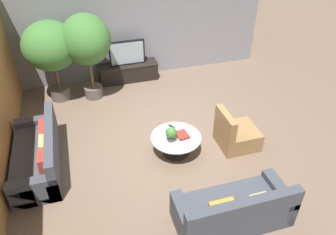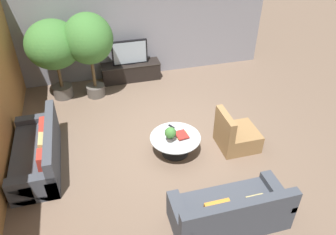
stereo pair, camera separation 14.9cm
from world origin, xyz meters
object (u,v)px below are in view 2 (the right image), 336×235
at_px(potted_palm_corner, 89,41).
at_px(potted_plant_tabletop, 170,134).
at_px(television, 130,52).
at_px(media_console, 131,71).
at_px(couch_by_wall, 39,153).
at_px(potted_palm_tall, 53,46).
at_px(coffee_table, 175,142).
at_px(armchair_wicker, 236,136).
at_px(couch_near_entry, 230,212).

distance_m(potted_palm_corner, potted_plant_tabletop, 3.23).
xyz_separation_m(television, potted_plant_tabletop, (0.21, -3.43, -0.25)).
relative_size(media_console, couch_by_wall, 0.80).
distance_m(media_console, couch_by_wall, 3.81).
height_order(potted_palm_tall, potted_palm_corner, potted_palm_corner).
xyz_separation_m(couch_by_wall, potted_palm_corner, (1.30, 2.38, 1.24)).
xyz_separation_m(coffee_table, armchair_wicker, (1.29, -0.13, -0.02)).
xyz_separation_m(couch_near_entry, potted_palm_tall, (-2.59, 4.82, 1.13)).
height_order(television, potted_palm_corner, potted_palm_corner).
distance_m(television, armchair_wicker, 3.88).
distance_m(coffee_table, couch_by_wall, 2.72).
bearing_deg(television, potted_palm_corner, -149.78).
height_order(television, potted_palm_tall, potted_palm_tall).
distance_m(media_console, armchair_wicker, 3.84).
bearing_deg(television, couch_near_entry, -82.46).
height_order(armchair_wicker, potted_plant_tabletop, armchair_wicker).
distance_m(media_console, television, 0.57).
bearing_deg(couch_by_wall, media_console, 141.77).
bearing_deg(coffee_table, potted_plant_tabletop, -147.77).
xyz_separation_m(couch_by_wall, couch_near_entry, (3.05, -2.29, -0.01)).
distance_m(television, potted_plant_tabletop, 3.45).
relative_size(television, potted_plant_tabletop, 3.14).
bearing_deg(armchair_wicker, television, 25.03).
bearing_deg(television, armchair_wicker, -64.97).
relative_size(couch_by_wall, couch_near_entry, 1.10).
height_order(coffee_table, armchair_wicker, armchair_wicker).
xyz_separation_m(media_console, potted_palm_corner, (-1.05, -0.61, 1.27)).
relative_size(couch_near_entry, potted_palm_corner, 0.86).
height_order(coffee_table, potted_plant_tabletop, potted_plant_tabletop).
bearing_deg(potted_palm_corner, coffee_table, -63.12).
relative_size(couch_near_entry, potted_plant_tabletop, 6.05).
height_order(couch_near_entry, potted_plant_tabletop, couch_near_entry).
bearing_deg(couch_by_wall, coffee_table, 82.30).
height_order(media_console, couch_by_wall, couch_by_wall).
height_order(media_console, armchair_wicker, armchair_wicker).
bearing_deg(television, potted_palm_tall, -166.49).
height_order(media_console, potted_palm_corner, potted_palm_corner).
bearing_deg(media_console, armchair_wicker, -64.98).
xyz_separation_m(coffee_table, couch_near_entry, (0.36, -1.92, -0.00)).
relative_size(armchair_wicker, potted_palm_corner, 0.39).
relative_size(couch_near_entry, armchair_wicker, 2.19).
distance_m(media_console, potted_palm_corner, 1.76).
bearing_deg(potted_palm_tall, couch_by_wall, -100.42).
xyz_separation_m(couch_by_wall, potted_plant_tabletop, (2.57, -0.44, 0.29)).
distance_m(armchair_wicker, potted_plant_tabletop, 1.45).
relative_size(coffee_table, potted_palm_corner, 0.47).
xyz_separation_m(coffee_table, potted_palm_tall, (-2.23, 2.90, 1.12)).
distance_m(television, potted_palm_corner, 1.40).
height_order(couch_by_wall, armchair_wicker, armchair_wicker).
bearing_deg(couch_by_wall, potted_palm_tall, 169.58).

